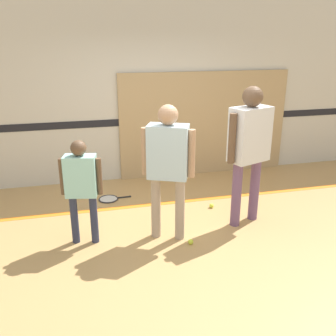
% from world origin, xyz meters
% --- Properties ---
extents(ground_plane, '(16.00, 16.00, 0.00)m').
position_xyz_m(ground_plane, '(0.00, 0.00, 0.00)').
color(ground_plane, tan).
extents(wall_back, '(16.00, 0.07, 3.20)m').
position_xyz_m(wall_back, '(0.00, 2.24, 1.60)').
color(wall_back, beige).
rests_on(wall_back, ground_plane).
extents(wall_panel, '(3.08, 0.05, 1.85)m').
position_xyz_m(wall_panel, '(1.08, 2.18, 0.92)').
color(wall_panel, tan).
rests_on(wall_panel, ground_plane).
extents(floor_stripe, '(14.40, 0.10, 0.01)m').
position_xyz_m(floor_stripe, '(0.00, 1.01, 0.00)').
color(floor_stripe, orange).
rests_on(floor_stripe, ground_plane).
extents(person_instructor, '(0.59, 0.43, 1.69)m').
position_xyz_m(person_instructor, '(-0.14, 0.02, 1.04)').
color(person_instructor, tan).
rests_on(person_instructor, ground_plane).
extents(person_student_left, '(0.48, 0.27, 1.30)m').
position_xyz_m(person_student_left, '(-1.15, 0.14, 0.81)').
color(person_student_left, '#2D334C').
rests_on(person_student_left, ground_plane).
extents(person_student_right, '(0.66, 0.44, 1.84)m').
position_xyz_m(person_student_right, '(0.97, 0.17, 1.14)').
color(person_student_right, '#6B4C70').
rests_on(person_student_right, ground_plane).
extents(racket_spare_on_floor, '(0.52, 0.32, 0.03)m').
position_xyz_m(racket_spare_on_floor, '(-0.75, 1.35, 0.01)').
color(racket_spare_on_floor, '#28282D').
rests_on(racket_spare_on_floor, ground_plane).
extents(tennis_ball_near_instructor, '(0.07, 0.07, 0.07)m').
position_xyz_m(tennis_ball_near_instructor, '(0.09, -0.23, 0.03)').
color(tennis_ball_near_instructor, '#CCE038').
rests_on(tennis_ball_near_instructor, ground_plane).
extents(tennis_ball_by_spare_racket, '(0.07, 0.07, 0.07)m').
position_xyz_m(tennis_ball_by_spare_racket, '(-0.99, 1.54, 0.03)').
color(tennis_ball_by_spare_racket, '#CCE038').
rests_on(tennis_ball_by_spare_racket, ground_plane).
extents(tennis_ball_stray_left, '(0.07, 0.07, 0.07)m').
position_xyz_m(tennis_ball_stray_left, '(0.70, 0.69, 0.03)').
color(tennis_ball_stray_left, '#CCE038').
rests_on(tennis_ball_stray_left, ground_plane).
extents(tennis_ball_stray_right, '(0.07, 0.07, 0.07)m').
position_xyz_m(tennis_ball_stray_right, '(1.16, 0.91, 0.03)').
color(tennis_ball_stray_right, '#CCE038').
rests_on(tennis_ball_stray_right, ground_plane).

